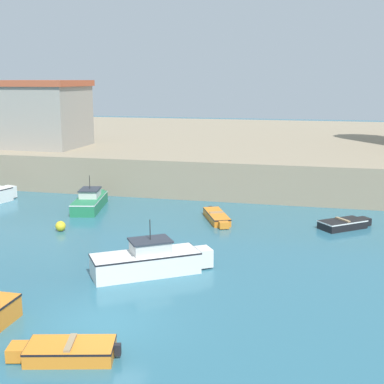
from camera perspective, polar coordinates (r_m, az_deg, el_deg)
ground_plane at (r=19.75m, az=-9.22°, el=-13.55°), size 200.00×200.00×0.00m
quay_seawall at (r=56.78m, az=6.35°, el=4.76°), size 120.00×40.00×2.76m
dinghy_orange_0 at (r=17.59m, az=-13.21°, el=-16.13°), size 3.46×1.93×0.57m
dinghy_orange_2 at (r=32.51m, az=2.67°, el=-2.64°), size 2.29×3.81×0.54m
motorboat_white_3 at (r=23.83m, az=-4.57°, el=-7.29°), size 5.20×4.08×2.47m
motorboat_green_4 at (r=36.13m, az=-10.81°, el=-0.94°), size 2.51×5.40×2.22m
dinghy_black_8 at (r=32.10m, az=15.92°, el=-3.26°), size 3.13×2.83×0.57m
mooring_buoy at (r=31.21m, az=-13.85°, el=-3.55°), size 0.58×0.58×0.58m
harbor_shed_mid_row at (r=47.47m, az=-15.70°, el=8.07°), size 6.95×6.46×5.58m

